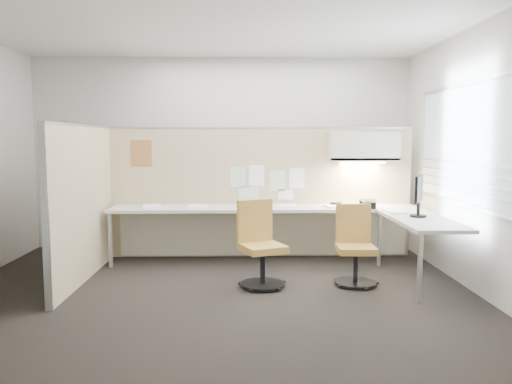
{
  "coord_description": "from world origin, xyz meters",
  "views": [
    {
      "loc": [
        0.33,
        -5.18,
        1.59
      ],
      "look_at": [
        0.48,
        0.8,
        0.97
      ],
      "focal_mm": 35.0,
      "sensor_mm": 36.0,
      "label": 1
    }
  ],
  "objects_px": {
    "monitor": "(419,193)",
    "phone": "(367,204)",
    "desk": "(291,218)",
    "chair_right": "(355,248)",
    "chair_left": "(260,247)"
  },
  "relations": [
    {
      "from": "monitor",
      "to": "phone",
      "type": "height_order",
      "value": "monitor"
    },
    {
      "from": "desk",
      "to": "monitor",
      "type": "relative_size",
      "value": 8.59
    },
    {
      "from": "chair_right",
      "to": "desk",
      "type": "bearing_deg",
      "value": 127.3
    },
    {
      "from": "chair_right",
      "to": "chair_left",
      "type": "bearing_deg",
      "value": -175.53
    },
    {
      "from": "chair_left",
      "to": "monitor",
      "type": "bearing_deg",
      "value": -18.06
    },
    {
      "from": "chair_right",
      "to": "phone",
      "type": "height_order",
      "value": "chair_right"
    },
    {
      "from": "monitor",
      "to": "phone",
      "type": "distance_m",
      "value": 0.88
    },
    {
      "from": "desk",
      "to": "phone",
      "type": "xyz_separation_m",
      "value": [
        0.98,
        -0.02,
        0.18
      ]
    },
    {
      "from": "chair_right",
      "to": "monitor",
      "type": "height_order",
      "value": "monitor"
    },
    {
      "from": "chair_right",
      "to": "monitor",
      "type": "relative_size",
      "value": 1.86
    },
    {
      "from": "chair_left",
      "to": "chair_right",
      "type": "distance_m",
      "value": 1.06
    },
    {
      "from": "chair_right",
      "to": "monitor",
      "type": "xyz_separation_m",
      "value": [
        0.74,
        0.12,
        0.6
      ]
    },
    {
      "from": "chair_left",
      "to": "chair_right",
      "type": "bearing_deg",
      "value": -20.72
    },
    {
      "from": "desk",
      "to": "chair_left",
      "type": "xyz_separation_m",
      "value": [
        -0.43,
        -0.94,
        -0.17
      ]
    },
    {
      "from": "desk",
      "to": "chair_right",
      "type": "relative_size",
      "value": 4.61
    }
  ]
}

